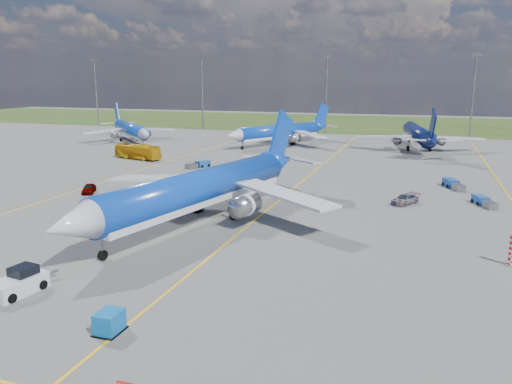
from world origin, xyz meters
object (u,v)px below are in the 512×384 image
(bg_jet_nw, at_px, (132,142))
(bg_jet_nnw, at_px, (279,145))
(service_car_a, at_px, (89,188))
(baggage_tug_e, at_px, (453,184))
(bg_jet_n, at_px, (417,149))
(warning_post, at_px, (512,249))
(baggage_tug_w, at_px, (484,202))
(uld_container, at_px, (109,322))
(service_car_c, at_px, (405,199))
(apron_bus, at_px, (137,152))
(baggage_tug_c, at_px, (199,165))
(service_car_b, at_px, (234,175))
(pushback_tug, at_px, (19,283))
(main_airliner, at_px, (202,222))

(bg_jet_nw, xyz_separation_m, bg_jet_nnw, (38.47, 6.06, 0.00))
(service_car_a, height_order, baggage_tug_e, service_car_a)
(bg_jet_n, height_order, baggage_tug_e, bg_jet_n)
(warning_post, distance_m, service_car_a, 54.62)
(warning_post, distance_m, baggage_tug_w, 22.49)
(uld_container, bearing_deg, bg_jet_nw, 121.20)
(uld_container, height_order, baggage_tug_e, uld_container)
(bg_jet_nnw, xyz_separation_m, service_car_c, (32.10, -52.40, 0.65))
(bg_jet_nnw, xyz_separation_m, baggage_tug_w, (41.85, -50.00, 0.50))
(apron_bus, distance_m, baggage_tug_c, 16.98)
(apron_bus, bearing_deg, warning_post, -108.17)
(bg_jet_n, height_order, baggage_tug_c, bg_jet_n)
(bg_jet_nnw, height_order, service_car_b, bg_jet_nnw)
(warning_post, distance_m, uld_container, 34.13)
(bg_jet_nnw, bearing_deg, baggage_tug_e, -16.69)
(service_car_a, height_order, baggage_tug_w, service_car_a)
(warning_post, relative_size, service_car_a, 0.76)
(bg_jet_nw, height_order, service_car_a, bg_jet_nw)
(warning_post, relative_size, bg_jet_n, 0.08)
(warning_post, distance_m, service_car_b, 46.71)
(bg_jet_n, relative_size, service_car_b, 8.09)
(pushback_tug, xyz_separation_m, apron_bus, (-26.55, 60.17, 0.73))
(uld_container, bearing_deg, bg_jet_n, 79.56)
(uld_container, xyz_separation_m, baggage_tug_c, (-20.60, 58.10, -0.18))
(baggage_tug_e, bearing_deg, service_car_c, -137.65)
(bg_jet_n, bearing_deg, baggage_tug_w, 90.56)
(warning_post, distance_m, service_car_c, 22.32)
(pushback_tug, height_order, service_car_a, pushback_tug)
(bg_jet_nw, bearing_deg, main_airliner, -98.35)
(baggage_tug_w, bearing_deg, service_car_a, 169.53)
(uld_container, bearing_deg, pushback_tug, 162.94)
(main_airliner, height_order, pushback_tug, main_airliner)
(bg_jet_nnw, xyz_separation_m, main_airliner, (10.17, -68.49, 0.00))
(warning_post, height_order, bg_jet_nnw, bg_jet_nnw)
(main_airliner, xyz_separation_m, service_car_c, (21.92, 16.09, 0.65))
(bg_jet_nw, bearing_deg, pushback_tug, -109.08)
(service_car_a, distance_m, baggage_tug_e, 53.89)
(uld_container, height_order, service_car_a, uld_container)
(warning_post, height_order, main_airliner, main_airliner)
(apron_bus, bearing_deg, main_airliner, -124.82)
(warning_post, bearing_deg, bg_jet_nw, 140.41)
(bg_jet_nw, bearing_deg, bg_jet_nnw, -37.31)
(service_car_c, relative_size, baggage_tug_e, 0.81)
(service_car_c, distance_m, baggage_tug_e, 14.02)
(warning_post, xyz_separation_m, uld_container, (-26.54, -21.44, -0.79))
(baggage_tug_c, height_order, baggage_tug_e, baggage_tug_e)
(pushback_tug, xyz_separation_m, service_car_c, (27.00, 38.43, -0.15))
(warning_post, distance_m, main_airliner, 31.94)
(warning_post, xyz_separation_m, baggage_tug_w, (0.01, 22.47, -1.00))
(service_car_b, bearing_deg, uld_container, -142.80)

